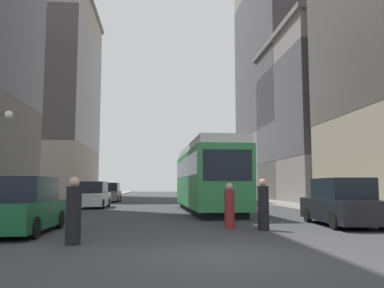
% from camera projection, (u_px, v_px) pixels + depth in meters
% --- Properties ---
extents(ground_plane, '(200.00, 200.00, 0.00)m').
position_uv_depth(ground_plane, '(222.00, 257.00, 8.70)').
color(ground_plane, '#38383A').
extents(sidewalk_left, '(3.18, 120.00, 0.15)m').
position_uv_depth(sidewalk_left, '(94.00, 198.00, 47.54)').
color(sidewalk_left, gray).
rests_on(sidewalk_left, ground).
extents(sidewalk_right, '(3.18, 120.00, 0.15)m').
position_uv_depth(sidewalk_right, '(238.00, 198.00, 49.11)').
color(sidewalk_right, gray).
rests_on(sidewalk_right, ground).
extents(streetcar, '(2.87, 12.63, 3.89)m').
position_uv_depth(streetcar, '(207.00, 176.00, 23.91)').
color(streetcar, black).
rests_on(streetcar, ground).
extents(transit_bus, '(2.93, 12.39, 3.45)m').
position_uv_depth(transit_bus, '(227.00, 181.00, 37.95)').
color(transit_bus, black).
rests_on(transit_bus, ground).
extents(parked_car_left_near, '(1.95, 4.70, 1.82)m').
position_uv_depth(parked_car_left_near, '(23.00, 207.00, 13.05)').
color(parked_car_left_near, black).
rests_on(parked_car_left_near, ground).
extents(parked_car_left_mid, '(1.91, 4.51, 1.82)m').
position_uv_depth(parked_car_left_mid, '(110.00, 193.00, 38.49)').
color(parked_car_left_mid, black).
rests_on(parked_car_left_mid, ground).
extents(parked_car_right_far, '(2.09, 4.78, 1.82)m').
position_uv_depth(parked_car_right_far, '(342.00, 204.00, 15.51)').
color(parked_car_right_far, black).
rests_on(parked_car_right_far, ground).
extents(parked_car_left_far, '(1.98, 4.71, 1.82)m').
position_uv_depth(parked_car_left_far, '(94.00, 196.00, 28.16)').
color(parked_car_left_far, black).
rests_on(parked_car_left_far, ground).
extents(pedestrian_crossing_near, '(0.40, 0.40, 1.78)m').
position_uv_depth(pedestrian_crossing_near, '(263.00, 206.00, 13.97)').
color(pedestrian_crossing_near, black).
rests_on(pedestrian_crossing_near, ground).
extents(pedestrian_crossing_far, '(0.40, 0.40, 1.77)m').
position_uv_depth(pedestrian_crossing_far, '(74.00, 213.00, 10.55)').
color(pedestrian_crossing_far, black).
rests_on(pedestrian_crossing_far, ground).
extents(pedestrian_on_sidewalk, '(0.36, 0.36, 1.63)m').
position_uv_depth(pedestrian_on_sidewalk, '(229.00, 207.00, 14.54)').
color(pedestrian_on_sidewalk, maroon).
rests_on(pedestrian_on_sidewalk, ground).
extents(building_left_corner, '(13.35, 20.00, 26.52)m').
position_uv_depth(building_left_corner, '(42.00, 94.00, 53.60)').
color(building_left_corner, '#A89E8E').
rests_on(building_left_corner, ground).
extents(building_right_midblock, '(14.60, 19.59, 32.18)m').
position_uv_depth(building_right_midblock, '(305.00, 65.00, 50.41)').
color(building_right_midblock, gray).
rests_on(building_right_midblock, ground).
extents(building_right_far, '(11.17, 15.20, 16.43)m').
position_uv_depth(building_right_far, '(328.00, 116.00, 39.71)').
color(building_right_far, gray).
rests_on(building_right_far, ground).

